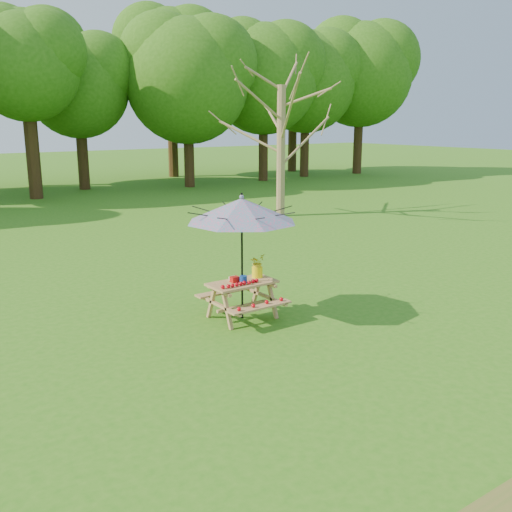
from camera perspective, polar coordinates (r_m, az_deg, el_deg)
ground at (r=7.04m, az=2.93°, el=-15.99°), size 120.00×120.00×0.00m
bare_tree at (r=21.06m, az=2.64°, el=21.90°), size 6.88×6.88×10.78m
picnic_table at (r=10.18m, az=-1.38°, el=-4.47°), size 1.20×1.32×0.67m
patio_umbrella at (r=9.80m, az=-1.44°, el=4.59°), size 2.31×2.31×2.25m
produce_bins at (r=10.06m, az=-1.80°, el=-2.33°), size 0.23×0.37×0.13m
tomatoes_row at (r=9.84m, az=-1.54°, el=-2.79°), size 0.77×0.13×0.07m
flower_bucket at (r=10.32m, az=0.12°, el=-0.92°), size 0.32×0.30×0.43m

